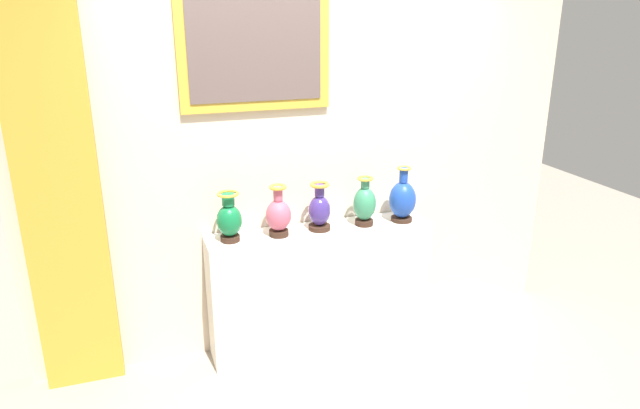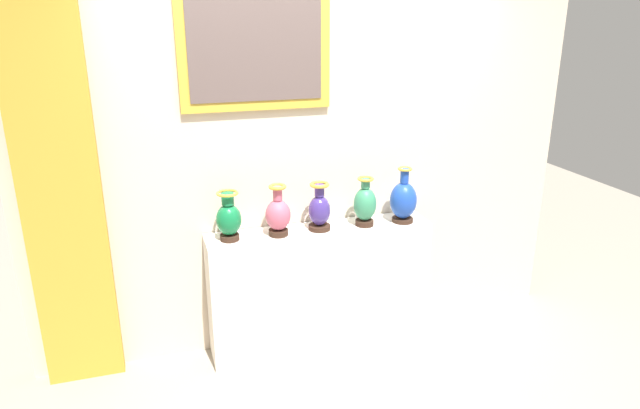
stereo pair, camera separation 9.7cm
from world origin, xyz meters
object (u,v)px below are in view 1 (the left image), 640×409
Objects in this scene: vase_emerald at (229,219)px; vase_sapphire at (403,200)px; vase_indigo at (320,210)px; vase_jade at (365,204)px; vase_rose at (278,215)px.

vase_emerald is 1.19m from vase_sapphire.
vase_emerald is at bearing -179.78° from vase_indigo.
vase_indigo reaches higher than vase_emerald.
vase_sapphire reaches higher than vase_indigo.
vase_jade is at bearing -3.21° from vase_indigo.
vase_jade is 0.28m from vase_sapphire.
vase_sapphire is (1.19, -0.03, 0.01)m from vase_emerald.
vase_sapphire is at bearing -2.86° from vase_jade.
vase_rose is 0.60m from vase_jade.
vase_rose reaches higher than vase_emerald.
vase_jade is at bearing 177.14° from vase_sapphire.
vase_emerald is at bearing 177.53° from vase_rose.
vase_emerald is 0.95× the size of vase_jade.
vase_sapphire reaches higher than vase_jade.
vase_emerald is 0.83× the size of vase_sapphire.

